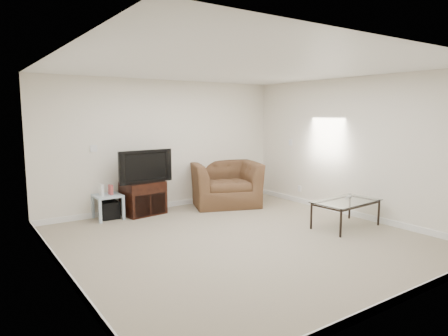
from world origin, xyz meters
TOP-DOWN VIEW (x-y plane):
  - floor at (0.00, 0.00)m, footprint 5.00×5.00m
  - ceiling at (0.00, 0.00)m, footprint 5.00×5.00m
  - wall_back at (0.00, 2.50)m, footprint 5.00×0.02m
  - wall_left at (-2.50, 0.00)m, footprint 0.02×5.00m
  - wall_right at (2.50, 0.00)m, footprint 0.02×5.00m
  - plate_back at (-1.40, 2.49)m, footprint 0.12×0.02m
  - plate_right_switch at (2.49, 1.60)m, footprint 0.02×0.09m
  - plate_right_outlet at (2.49, 1.30)m, footprint 0.02×0.08m
  - tv_stand at (-0.60, 2.25)m, footprint 0.80×0.60m
  - dvd_player at (-0.59, 2.21)m, footprint 0.45×0.34m
  - television at (-0.60, 2.22)m, footprint 0.98×0.26m
  - side_table at (-1.25, 2.28)m, footprint 0.46×0.46m
  - subwoofer at (-1.23, 2.30)m, footprint 0.31×0.31m
  - game_console at (-1.36, 2.26)m, footprint 0.05×0.15m
  - game_case at (-1.20, 2.26)m, footprint 0.05×0.13m
  - recliner at (1.10, 2.05)m, footprint 1.57×1.29m
  - coffee_table at (1.80, -0.44)m, footprint 1.18×0.72m
  - remote at (2.04, -0.30)m, footprint 0.18×0.10m

SIDE VIEW (x-z plane):
  - floor at x=0.00m, z-range 0.00..0.00m
  - subwoofer at x=-1.23m, z-range 0.00..0.31m
  - side_table at x=-1.25m, z-range 0.00..0.44m
  - coffee_table at x=1.80m, z-range 0.00..0.44m
  - plate_right_outlet at x=2.49m, z-range 0.24..0.36m
  - tv_stand at x=-0.60m, z-range 0.00..0.61m
  - remote at x=2.04m, z-range 0.45..0.47m
  - dvd_player at x=-0.59m, z-range 0.48..0.54m
  - game_case at x=-1.20m, z-range 0.44..0.61m
  - game_console at x=-1.36m, z-range 0.44..0.64m
  - recliner at x=1.10m, z-range 0.00..1.17m
  - television at x=-0.60m, z-range 0.61..1.21m
  - wall_back at x=0.00m, z-range 0.00..2.50m
  - wall_left at x=-2.50m, z-range 0.00..2.50m
  - wall_right at x=2.50m, z-range 0.00..2.50m
  - plate_back at x=-1.40m, z-range 1.19..1.31m
  - plate_right_switch at x=2.49m, z-range 1.19..1.31m
  - ceiling at x=0.00m, z-range 2.50..2.50m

